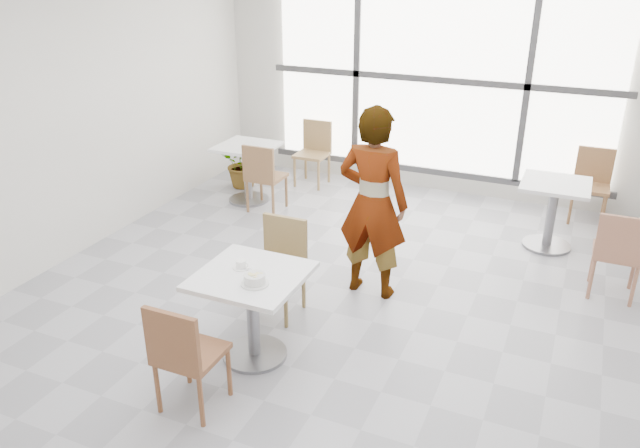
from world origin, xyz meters
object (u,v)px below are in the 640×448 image
at_px(main_table, 252,300).
at_px(person, 373,203).
at_px(chair_near, 183,352).
at_px(bg_chair_right_far, 592,180).
at_px(oatmeal_bowl, 255,279).
at_px(plant_left, 244,163).
at_px(bg_table_left, 247,165).
at_px(chair_far, 280,259).
at_px(bg_chair_left_far, 314,148).
at_px(bg_chair_left_near, 263,174).
at_px(bg_table_right, 553,206).
at_px(coffee_cup, 241,265).
at_px(bg_chair_right_near, 618,250).

relative_size(main_table, person, 0.44).
relative_size(chair_near, bg_chair_right_far, 1.00).
distance_m(oatmeal_bowl, person, 1.55).
xyz_separation_m(bg_chair_right_far, plant_left, (-4.37, -0.69, -0.16)).
bearing_deg(plant_left, bg_table_left, -55.11).
height_order(main_table, bg_chair_right_far, bg_chair_right_far).
bearing_deg(oatmeal_bowl, chair_far, 105.57).
bearing_deg(bg_chair_left_far, bg_chair_left_near, -96.50).
bearing_deg(chair_near, chair_far, -89.03).
bearing_deg(oatmeal_bowl, bg_chair_left_far, 108.36).
distance_m(chair_far, bg_table_right, 3.14).
bearing_deg(bg_table_left, main_table, -59.45).
xyz_separation_m(chair_far, bg_table_right, (2.10, 2.34, -0.01)).
distance_m(bg_chair_right_far, plant_left, 4.43).
bearing_deg(bg_chair_right_far, bg_table_left, -164.40).
xyz_separation_m(bg_table_left, bg_chair_left_far, (0.50, 0.97, 0.01)).
height_order(oatmeal_bowl, bg_table_right, oatmeal_bowl).
distance_m(bg_table_right, plant_left, 4.03).
relative_size(main_table, bg_chair_left_near, 0.92).
relative_size(chair_near, bg_chair_left_near, 1.00).
distance_m(oatmeal_bowl, bg_chair_left_far, 4.28).
height_order(coffee_cup, person, person).
height_order(bg_table_right, plant_left, bg_table_right).
relative_size(bg_chair_left_near, bg_chair_right_far, 1.00).
bearing_deg(person, oatmeal_bowl, 77.11).
distance_m(person, bg_chair_left_far, 3.12).
height_order(oatmeal_bowl, bg_chair_left_near, bg_chair_left_near).
distance_m(bg_chair_left_far, bg_chair_right_near, 4.24).
bearing_deg(oatmeal_bowl, bg_chair_right_near, 42.32).
distance_m(chair_near, coffee_cup, 0.86).
xyz_separation_m(coffee_cup, bg_table_right, (2.07, 3.03, -0.29)).
bearing_deg(chair_far, coffee_cup, -88.04).
relative_size(bg_table_left, bg_chair_left_far, 0.86).
bearing_deg(chair_near, person, -105.94).
bearing_deg(chair_far, bg_table_left, 125.98).
bearing_deg(chair_near, bg_chair_right_near, -133.06).
bearing_deg(bg_chair_left_far, chair_near, -76.44).
bearing_deg(chair_near, plant_left, -64.93).
height_order(oatmeal_bowl, bg_chair_right_near, bg_chair_right_near).
bearing_deg(bg_table_right, chair_far, -131.88).
height_order(bg_chair_right_near, bg_chair_right_far, same).
relative_size(bg_chair_left_far, bg_chair_right_near, 1.00).
xyz_separation_m(oatmeal_bowl, bg_chair_right_far, (2.22, 4.22, -0.29)).
height_order(chair_far, oatmeal_bowl, chair_far).
xyz_separation_m(main_table, bg_table_left, (-1.74, 2.95, -0.04)).
height_order(chair_far, bg_table_left, chair_far).
height_order(main_table, chair_near, chair_near).
bearing_deg(bg_table_right, bg_chair_right_far, 70.42).
distance_m(person, plant_left, 3.31).
bearing_deg(bg_chair_right_far, coffee_cup, -121.07).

